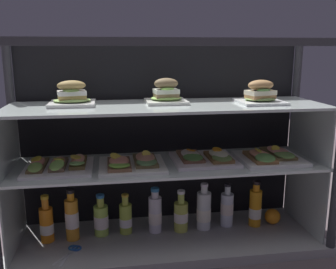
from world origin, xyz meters
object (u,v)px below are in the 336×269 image
(juice_bottle_back_left, at_px, (72,218))
(orange_fruit_beside_bottles, at_px, (273,216))
(juice_bottle_front_fourth, at_px, (155,214))
(juice_bottle_front_left_end, at_px, (47,224))
(juice_bottle_near_post, at_px, (181,215))
(open_sandwich_tray_far_left, at_px, (205,158))
(juice_bottle_front_middle, at_px, (126,218))
(plated_roll_sandwich_far_left, at_px, (166,94))
(open_sandwich_tray_mid_left, at_px, (59,165))
(juice_bottle_front_second, at_px, (227,208))
(open_sandwich_tray_near_left_corner, at_px, (270,156))
(kitchen_scissors, at_px, (73,250))
(plated_roll_sandwich_near_left_corner, at_px, (260,95))
(open_sandwich_tray_left_of_center, at_px, (132,163))
(plated_roll_sandwich_mid_right, at_px, (72,97))
(juice_bottle_back_center, at_px, (204,211))
(juice_bottle_front_right_end, at_px, (255,208))
(juice_bottle_tucked_behind, at_px, (101,219))

(juice_bottle_back_left, bearing_deg, orange_fruit_beside_bottles, 0.39)
(orange_fruit_beside_bottles, bearing_deg, juice_bottle_front_fourth, 178.95)
(juice_bottle_front_left_end, xyz_separation_m, juice_bottle_near_post, (0.63, 0.01, -0.01))
(open_sandwich_tray_far_left, bearing_deg, juice_bottle_back_left, 176.17)
(juice_bottle_front_middle, bearing_deg, plated_roll_sandwich_far_left, -3.29)
(juice_bottle_front_left_end, height_order, juice_bottle_back_left, juice_bottle_back_left)
(open_sandwich_tray_mid_left, relative_size, open_sandwich_tray_far_left, 1.00)
(juice_bottle_front_fourth, bearing_deg, plated_roll_sandwich_far_left, -3.92)
(open_sandwich_tray_far_left, xyz_separation_m, juice_bottle_front_second, (0.14, 0.07, -0.29))
(open_sandwich_tray_near_left_corner, relative_size, kitchen_scissors, 1.70)
(orange_fruit_beside_bottles, bearing_deg, juice_bottle_back_left, -179.61)
(plated_roll_sandwich_far_left, xyz_separation_m, open_sandwich_tray_near_left_corner, (0.48, -0.09, -0.29))
(plated_roll_sandwich_near_left_corner, bearing_deg, open_sandwich_tray_mid_left, 179.70)
(juice_bottle_front_second, bearing_deg, open_sandwich_tray_left_of_center, -167.84)
(juice_bottle_front_left_end, xyz_separation_m, kitchen_scissors, (0.12, -0.11, -0.08))
(plated_roll_sandwich_mid_right, xyz_separation_m, juice_bottle_back_left, (-0.03, -0.01, -0.56))
(plated_roll_sandwich_near_left_corner, distance_m, juice_bottle_back_left, 1.03)
(plated_roll_sandwich_mid_right, relative_size, juice_bottle_back_center, 0.83)
(open_sandwich_tray_mid_left, bearing_deg, plated_roll_sandwich_mid_right, 44.12)
(juice_bottle_front_right_end, bearing_deg, juice_bottle_near_post, 179.62)
(plated_roll_sandwich_mid_right, relative_size, juice_bottle_back_left, 0.79)
(open_sandwich_tray_far_left, relative_size, juice_bottle_front_right_end, 1.23)
(open_sandwich_tray_left_of_center, xyz_separation_m, juice_bottle_front_left_end, (-0.39, 0.08, -0.30))
(juice_bottle_back_left, bearing_deg, plated_roll_sandwich_near_left_corner, -3.79)
(open_sandwich_tray_left_of_center, relative_size, juice_bottle_front_left_end, 1.29)
(plated_roll_sandwich_near_left_corner, xyz_separation_m, open_sandwich_tray_left_of_center, (-0.58, -0.02, -0.29))
(orange_fruit_beside_bottles, height_order, kitchen_scissors, orange_fruit_beside_bottles)
(open_sandwich_tray_near_left_corner, bearing_deg, juice_bottle_front_right_end, 108.34)
(orange_fruit_beside_bottles, bearing_deg, juice_bottle_front_left_end, -179.62)
(juice_bottle_front_left_end, xyz_separation_m, juice_bottle_front_fourth, (0.50, 0.02, 0.01))
(juice_bottle_front_left_end, relative_size, juice_bottle_front_fourth, 1.00)
(juice_bottle_front_left_end, distance_m, kitchen_scissors, 0.18)
(juice_bottle_tucked_behind, height_order, juice_bottle_near_post, juice_bottle_near_post)
(plated_roll_sandwich_mid_right, relative_size, juice_bottle_near_post, 0.94)
(open_sandwich_tray_far_left, xyz_separation_m, juice_bottle_front_fourth, (-0.23, 0.06, -0.29))
(open_sandwich_tray_left_of_center, height_order, open_sandwich_tray_far_left, open_sandwich_tray_left_of_center)
(juice_bottle_back_center, bearing_deg, juice_bottle_back_left, -178.85)
(plated_roll_sandwich_far_left, bearing_deg, juice_bottle_front_second, 2.18)
(juice_bottle_near_post, relative_size, orange_fruit_beside_bottles, 2.64)
(plated_roll_sandwich_mid_right, distance_m, juice_bottle_back_left, 0.56)
(juice_bottle_front_middle, distance_m, juice_bottle_front_second, 0.51)
(juice_bottle_front_fourth, bearing_deg, juice_bottle_back_left, -177.39)
(juice_bottle_front_right_end, relative_size, kitchen_scissors, 1.38)
(juice_bottle_front_left_end, relative_size, juice_bottle_front_second, 1.02)
(juice_bottle_tucked_behind, xyz_separation_m, juice_bottle_near_post, (0.38, -0.02, 0.00))
(plated_roll_sandwich_mid_right, height_order, juice_bottle_back_left, plated_roll_sandwich_mid_right)
(open_sandwich_tray_left_of_center, relative_size, juice_bottle_back_left, 1.17)
(open_sandwich_tray_left_of_center, xyz_separation_m, open_sandwich_tray_near_left_corner, (0.64, 0.00, 0.00))
(plated_roll_sandwich_far_left, height_order, juice_bottle_tucked_behind, plated_roll_sandwich_far_left)
(open_sandwich_tray_left_of_center, relative_size, open_sandwich_tray_near_left_corner, 1.00)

